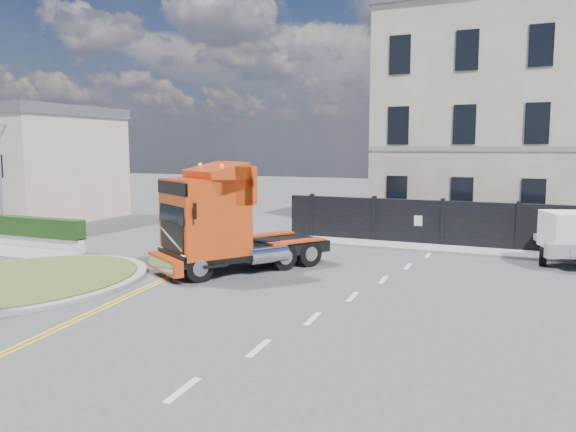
% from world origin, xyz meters
% --- Properties ---
extents(ground, '(120.00, 120.00, 0.00)m').
position_xyz_m(ground, '(0.00, 0.00, 0.00)').
color(ground, '#424244').
rests_on(ground, ground).
extents(traffic_island, '(6.80, 6.80, 0.17)m').
position_xyz_m(traffic_island, '(-7.00, -3.00, 0.08)').
color(traffic_island, gray).
rests_on(traffic_island, ground).
extents(hedge_wall, '(8.00, 0.55, 1.35)m').
position_xyz_m(hedge_wall, '(-13.00, 1.50, 0.74)').
color(hedge_wall, silver).
rests_on(hedge_wall, ground).
extents(seaside_bldg_pink, '(8.00, 8.00, 6.00)m').
position_xyz_m(seaside_bldg_pink, '(-20.00, 9.00, 3.00)').
color(seaside_bldg_pink, beige).
rests_on(seaside_bldg_pink, ground).
extents(hoarding_fence, '(18.80, 0.25, 2.00)m').
position_xyz_m(hoarding_fence, '(6.55, 9.00, 1.00)').
color(hoarding_fence, black).
rests_on(hoarding_fence, ground).
extents(georgian_building, '(12.30, 10.30, 12.80)m').
position_xyz_m(georgian_building, '(6.00, 16.50, 5.77)').
color(georgian_building, beige).
rests_on(georgian_building, ground).
extents(pavement_far, '(20.00, 1.60, 0.12)m').
position_xyz_m(pavement_far, '(6.00, 8.10, 0.06)').
color(pavement_far, gray).
rests_on(pavement_far, ground).
extents(truck, '(5.14, 6.34, 3.64)m').
position_xyz_m(truck, '(-2.19, 0.95, 1.63)').
color(truck, black).
rests_on(truck, ground).
extents(flatbed_pickup, '(3.33, 5.22, 1.99)m').
position_xyz_m(flatbed_pickup, '(8.91, 7.08, 1.07)').
color(flatbed_pickup, gray).
rests_on(flatbed_pickup, ground).
extents(lamppost_slim, '(0.23, 0.45, 5.53)m').
position_xyz_m(lamppost_slim, '(-17.08, 4.50, 3.27)').
color(lamppost_slim, gray).
rests_on(lamppost_slim, ground).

